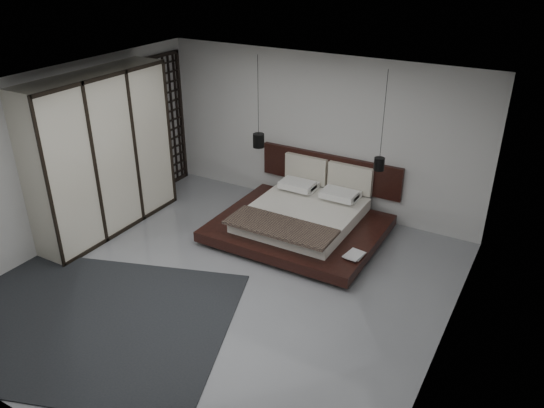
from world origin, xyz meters
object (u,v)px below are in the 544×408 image
Objects in this scene: rug at (79,320)px; wardrobe at (102,154)px; pendant_left at (259,140)px; bed at (303,218)px; pendant_right at (379,163)px; lattice_screen at (168,122)px.

wardrobe is at bearing 125.37° from rug.
pendant_left is 4.18m from rug.
bed is 1.58m from pendant_right.
pendant_left and pendant_right have the same top height.
pendant_left reaches higher than lattice_screen.
wardrobe is at bearing -82.70° from lattice_screen.
rug is at bearing -66.75° from lattice_screen.
lattice_screen is at bearing 170.55° from bed.
bed is at bearing 25.56° from wardrobe.
lattice_screen is at bearing 178.31° from pendant_right.
rug is at bearing -54.63° from wardrobe.
pendant_left is (-1.10, 0.41, 1.05)m from bed.
pendant_right is at bearing 56.84° from rug.
rug is (1.75, -4.07, -1.29)m from lattice_screen.
lattice_screen is 1.63× the size of pendant_left.
pendant_left reaches higher than wardrobe.
pendant_right reaches higher than rug.
pendant_left is 0.41× the size of rug.
wardrobe is (-2.98, -1.42, 1.05)m from bed.
lattice_screen is at bearing 176.58° from pendant_left.
rug is (-0.38, -3.95, -1.33)m from pendant_left.
wardrobe is 0.69× the size of rug.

